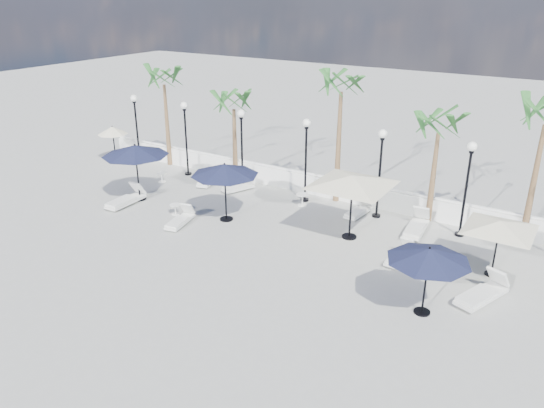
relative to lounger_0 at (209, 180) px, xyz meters
The scene contains 29 objects.
ground 7.89m from the lounger_0, 49.09° to the right, with size 100.00×100.00×0.00m, color gray.
balustrade 5.39m from the lounger_0, 16.63° to the left, with size 26.00×0.30×1.01m.
lamppost_0 5.82m from the lounger_0, behind, with size 0.36×0.36×3.84m.
lamppost_1 2.97m from the lounger_0, 163.56° to the left, with size 0.36×0.36×3.84m.
lamppost_2 2.86m from the lounger_0, 18.06° to the left, with size 0.36×0.36×3.84m.
lamppost_3 5.66m from the lounger_0, ahead, with size 0.36×0.36×3.84m.
lamppost_4 8.97m from the lounger_0, ahead, with size 0.36×0.36×3.84m.
lamppost_5 12.38m from the lounger_0, ahead, with size 0.36×0.36×3.84m.
palm_0 5.92m from the lounger_0, 160.72° to the left, with size 2.60×2.60×5.50m.
palm_1 3.83m from the lounger_0, 63.71° to the left, with size 2.60×2.60×4.70m.
palm_2 8.14m from the lounger_0, 11.91° to the left, with size 2.60×2.60×6.10m.
palm_3 11.37m from the lounger_0, ahead, with size 2.60×2.60×4.90m.
lounger_0 is the anchor object (origin of this frame).
lounger_1 4.45m from the lounger_0, 109.21° to the right, with size 0.75×2.09×0.77m.
lounger_2 5.01m from the lounger_0, 65.54° to the right, with size 0.93×1.82×0.65m.
lounger_3 7.95m from the lounger_0, ahead, with size 0.70×1.71×0.62m.
lounger_4 1.82m from the lounger_0, ahead, with size 1.10×1.73×0.62m.
lounger_5 10.61m from the lounger_0, ahead, with size 0.87×2.13×0.78m.
lounger_6 14.49m from the lounger_0, 15.74° to the right, with size 1.36×2.18×0.78m.
lounger_7 11.23m from the lounger_0, 14.25° to the right, with size 0.67×1.69×0.62m.
side_table_0 4.01m from the lounger_0, 73.02° to the right, with size 0.47×0.47×0.46m.
side_table_1 2.44m from the lounger_0, 154.65° to the right, with size 0.50×0.50×0.48m.
side_table_2 5.34m from the lounger_0, ahead, with size 0.56×0.56×0.54m.
parasol_navy_left 4.23m from the lounger_0, 113.12° to the right, with size 3.01×3.01×2.66m.
parasol_navy_mid 5.03m from the lounger_0, 42.72° to the right, with size 2.82×2.82×2.53m.
parasol_navy_right 13.86m from the lounger_0, 23.96° to the right, with size 2.49×2.49×2.23m.
parasol_cream_sq_a 9.06m from the lounger_0, 12.89° to the right, with size 5.67×5.67×2.79m.
parasol_cream_sq_b 14.15m from the lounger_0, ahead, with size 4.34×4.34×2.18m.
parasol_cream_small 7.01m from the lounger_0, behind, with size 1.67×1.67×2.05m.
Camera 1 is at (10.78, -13.58, 9.12)m, focal length 35.00 mm.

